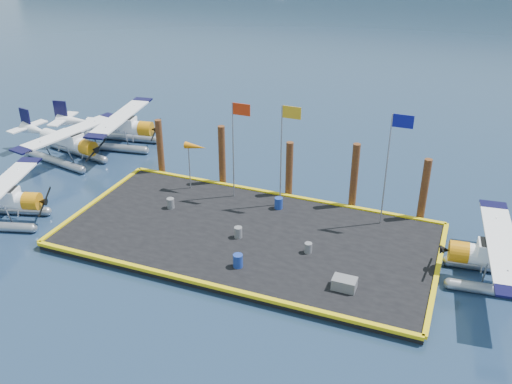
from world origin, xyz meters
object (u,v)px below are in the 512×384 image
at_px(piling_1, 222,157).
at_px(piling_3, 354,178).
at_px(drum_0, 171,203).
at_px(piling_2, 289,171).
at_px(flagpole_yellow, 285,141).
at_px(drum_3, 238,261).
at_px(drum_5, 279,203).
at_px(seaplane_b, 67,143).
at_px(seaplane_d, 506,261).
at_px(drum_1, 238,232).
at_px(flagpole_red, 236,136).
at_px(drum_2, 308,248).
at_px(piling_4, 424,192).
at_px(flagpole_blue, 392,154).
at_px(piling_0, 160,149).
at_px(crate, 344,284).
at_px(windsock, 195,148).
at_px(seaplane_c, 118,128).

bearing_deg(piling_1, piling_3, 0.00).
distance_m(drum_0, piling_2, 7.42).
bearing_deg(flagpole_yellow, drum_3, -89.82).
bearing_deg(drum_5, seaplane_b, 173.63).
bearing_deg(seaplane_d, drum_1, 89.13).
relative_size(drum_3, flagpole_red, 0.11).
bearing_deg(drum_2, piling_4, 50.59).
distance_m(seaplane_b, flagpole_blue, 22.93).
bearing_deg(piling_3, piling_0, 180.00).
xyz_separation_m(drum_1, piling_4, (8.86, 5.94, 1.29)).
distance_m(drum_1, piling_0, 10.16).
bearing_deg(crate, drum_5, 131.32).
relative_size(windsock, piling_2, 0.82).
bearing_deg(piling_0, drum_5, -12.84).
height_order(drum_5, flagpole_red, flagpole_red).
bearing_deg(drum_1, piling_0, 143.89).
distance_m(crate, flagpole_yellow, 9.40).
xyz_separation_m(seaplane_c, flagpole_blue, (20.92, -5.07, 3.29)).
distance_m(flagpole_red, piling_2, 4.07).
distance_m(windsock, piling_1, 2.21).
distance_m(piling_1, piling_3, 8.50).
distance_m(seaplane_c, piling_2, 15.13).
bearing_deg(drum_2, drum_1, 179.40).
bearing_deg(piling_0, drum_2, -26.32).
bearing_deg(drum_5, drum_1, -103.58).
height_order(seaplane_b, seaplane_d, seaplane_b).
relative_size(drum_2, flagpole_red, 0.09).
bearing_deg(flagpole_yellow, flagpole_blue, -0.00).
height_order(seaplane_d, drum_0, seaplane_d).
xyz_separation_m(drum_2, piling_4, (4.91, 5.98, 1.32)).
bearing_deg(drum_5, windsock, 175.22).
xyz_separation_m(seaplane_d, drum_0, (-18.32, 0.24, -0.63)).
xyz_separation_m(drum_1, drum_3, (1.08, -2.55, 0.04)).
height_order(drum_0, crate, drum_0).
height_order(seaplane_d, drum_3, seaplane_d).
height_order(drum_1, drum_3, drum_3).
relative_size(drum_2, windsock, 0.18).
bearing_deg(piling_3, piling_2, 180.00).
bearing_deg(drum_5, crate, -48.68).
relative_size(drum_2, piling_0, 0.14).
relative_size(seaplane_d, drum_5, 12.77).
bearing_deg(flagpole_blue, flagpole_red, 180.00).
xyz_separation_m(flagpole_red, windsock, (-2.73, 0.00, -1.17)).
distance_m(crate, flagpole_blue, 7.84).
xyz_separation_m(seaplane_b, piling_3, (20.45, 0.22, 0.81)).
xyz_separation_m(drum_2, piling_2, (-3.09, 5.98, 1.22)).
relative_size(drum_1, piling_3, 0.14).
distance_m(drum_2, piling_1, 9.76).
xyz_separation_m(drum_3, piling_1, (-4.72, 8.49, 1.36)).
bearing_deg(piling_4, drum_2, -129.41).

